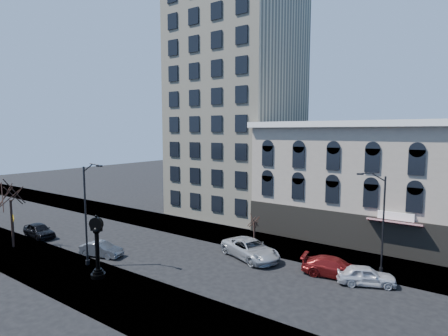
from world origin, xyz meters
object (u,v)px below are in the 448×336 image
Objects in this scene: warning_sign at (13,222)px; car_near_a at (39,230)px; street_clock at (97,249)px; car_near_b at (101,249)px; street_lamp_near at (90,187)px.

car_near_a is at bearing 57.48° from warning_sign.
street_clock is 1.24× the size of car_near_b.
warning_sign is 0.62× the size of car_near_b.
car_near_a reaches higher than car_near_b.
street_clock is at bearing -30.95° from street_lamp_near.
car_near_a is 10.51m from car_near_b.
street_lamp_near is at bearing 132.00° from street_clock.
warning_sign is at bearing 138.14° from car_near_a.
street_clock is 14.91m from car_near_a.
street_lamp_near is 6.74m from car_near_b.
warning_sign is 12.52m from car_near_b.
street_clock is 16.38m from warning_sign.
street_lamp_near reaches higher than car_near_a.
street_clock reaches higher than warning_sign.
warning_sign reaches higher than car_near_a.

